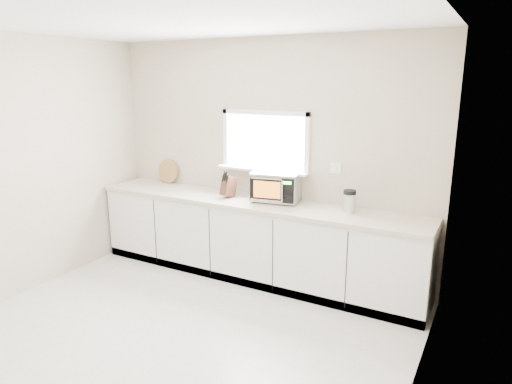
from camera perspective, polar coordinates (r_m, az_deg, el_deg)
The scene contains 8 objects.
ground at distance 4.21m, azimuth -12.28°, elevation -18.67°, with size 4.00×4.00×0.00m, color beige.
back_wall at distance 5.28m, azimuth 1.22°, elevation 4.34°, with size 4.00×0.17×2.70m.
cabinets at distance 5.27m, azimuth -0.34°, elevation -6.09°, with size 3.92×0.60×0.88m, color silver.
countertop at distance 5.12m, azimuth -0.40°, elevation -1.28°, with size 3.92×0.64×0.04m, color beige.
microwave at distance 5.07m, azimuth 2.59°, elevation 0.80°, with size 0.57×0.48×0.33m.
knife_block at distance 5.23m, azimuth -3.44°, elevation 0.78°, with size 0.15×0.23×0.31m.
cutting_board at distance 6.06m, azimuth -10.92°, elevation 2.55°, with size 0.31×0.31×0.02m, color #AB7D42.
coffee_grinder at distance 4.75m, azimuth 11.59°, elevation -1.11°, with size 0.15×0.15×0.23m.
Camera 1 is at (2.40, -2.62, 2.25)m, focal length 32.00 mm.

